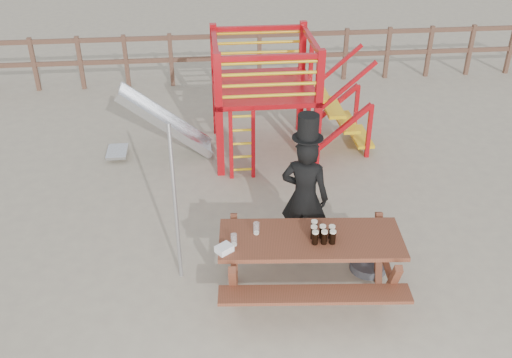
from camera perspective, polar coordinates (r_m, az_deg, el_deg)
ground at (r=7.38m, az=2.32°, el=-10.13°), size 60.00×60.00×0.00m
back_fence at (r=13.20m, az=-1.86°, el=12.58°), size 15.09×0.09×1.20m
playground_fort at (r=9.90m, az=0.31°, el=8.38°), size 4.71×1.84×2.10m
picnic_table at (r=6.91m, az=5.39°, el=-7.90°), size 2.27×1.66×0.83m
man_with_hat at (r=7.37m, az=4.90°, el=-1.53°), size 0.73×0.62×2.02m
metal_pole at (r=6.87m, az=-8.07°, el=-2.63°), size 0.05×0.05×2.16m
parasol_base at (r=7.66m, az=11.15°, el=-8.47°), size 0.48×0.48×0.20m
paper_bag at (r=6.47m, az=-3.19°, el=-6.99°), size 0.23×0.22×0.08m
stout_pints at (r=6.66m, az=6.61°, el=-5.43°), size 0.29×0.29×0.17m
empty_glasses at (r=6.63m, az=-1.08°, el=-5.56°), size 0.35×0.27×0.15m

